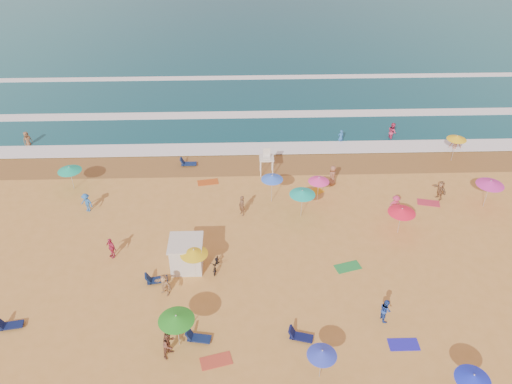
{
  "coord_description": "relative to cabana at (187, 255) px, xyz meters",
  "views": [
    {
      "loc": [
        -1.91,
        -24.81,
        23.02
      ],
      "look_at": [
        -0.98,
        6.0,
        1.5
      ],
      "focal_mm": 35.0,
      "sensor_mm": 36.0,
      "label": 1
    }
  ],
  "objects": [
    {
      "name": "ground",
      "position": [
        5.71,
        0.35,
        -1.0
      ],
      "size": [
        220.0,
        220.0,
        0.0
      ],
      "primitive_type": "plane",
      "color": "gold",
      "rests_on": "ground"
    },
    {
      "name": "wet_sand",
      "position": [
        5.71,
        12.85,
        -0.99
      ],
      "size": [
        220.0,
        220.0,
        0.0
      ],
      "primitive_type": "plane",
      "color": "olive",
      "rests_on": "ground"
    },
    {
      "name": "surf_foam",
      "position": [
        5.71,
        21.67,
        -0.9
      ],
      "size": [
        200.0,
        18.7,
        0.05
      ],
      "color": "white",
      "rests_on": "ground"
    },
    {
      "name": "cabana",
      "position": [
        0.0,
        0.0,
        0.0
      ],
      "size": [
        2.0,
        2.0,
        2.0
      ],
      "primitive_type": "cube",
      "color": "silver",
      "rests_on": "ground"
    },
    {
      "name": "cabana_roof",
      "position": [
        0.0,
        0.0,
        1.06
      ],
      "size": [
        2.2,
        2.2,
        0.12
      ],
      "primitive_type": "cube",
      "color": "silver",
      "rests_on": "cabana"
    },
    {
      "name": "bicycle",
      "position": [
        1.9,
        -0.3,
        -0.55
      ],
      "size": [
        0.77,
        1.75,
        0.89
      ],
      "primitive_type": "imported",
      "rotation": [
        0.0,
        0.0,
        -0.1
      ],
      "color": "black",
      "rests_on": "ground"
    },
    {
      "name": "lifeguard_stand",
      "position": [
        5.76,
        11.21,
        0.05
      ],
      "size": [
        1.2,
        1.2,
        2.1
      ],
      "primitive_type": null,
      "color": "white",
      "rests_on": "ground"
    },
    {
      "name": "beach_umbrellas",
      "position": [
        8.06,
        0.29,
        1.11
      ],
      "size": [
        52.39,
        30.02,
        0.79
      ],
      "color": "yellow",
      "rests_on": "ground"
    },
    {
      "name": "loungers",
      "position": [
        11.67,
        -2.0,
        -0.83
      ],
      "size": [
        47.29,
        23.99,
        0.34
      ],
      "color": "#0E1848",
      "rests_on": "ground"
    },
    {
      "name": "towels",
      "position": [
        5.01,
        -0.61,
        -0.98
      ],
      "size": [
        47.53,
        21.37,
        0.03
      ],
      "color": "orange",
      "rests_on": "ground"
    },
    {
      "name": "beachgoers",
      "position": [
        5.72,
        5.2,
        -0.23
      ],
      "size": [
        40.92,
        25.06,
        2.09
      ],
      "color": "#2448AB",
      "rests_on": "ground"
    }
  ]
}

